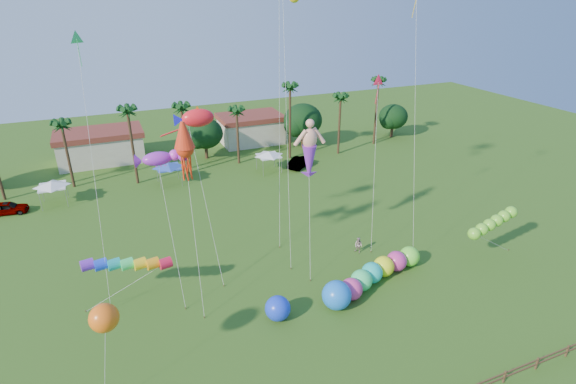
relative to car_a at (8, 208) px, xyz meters
name	(u,v)px	position (x,y,z in m)	size (l,w,h in m)	color
ground	(342,360)	(25.00, -35.40, -0.74)	(160.00, 160.00, 0.00)	#285116
tree_line	(223,132)	(28.56, 8.59, 3.54)	(69.46, 8.91, 11.00)	#3A2819
buildings_row	(174,140)	(21.91, 14.60, 1.26)	(35.00, 7.00, 4.00)	beige
tent_row	(169,166)	(19.00, 0.93, 2.01)	(31.00, 4.00, 0.60)	white
car_a	(8,208)	(0.00, 0.00, 0.00)	(1.75, 4.35, 1.48)	#4C4C54
car_b	(300,162)	(37.90, 0.44, 0.06)	(1.70, 4.88, 1.61)	#4C4C54
spectator_b	(358,245)	(33.46, -23.46, 0.10)	(0.82, 0.64, 1.68)	#A58A89
caterpillar_inflatable	(369,276)	(31.44, -28.67, 0.29)	(11.93, 5.36, 2.46)	#D6388A
blue_ball	(278,308)	(22.36, -29.53, 0.28)	(2.05, 2.05, 2.05)	blue
rainbow_tube	(144,268)	(13.10, -23.07, 2.54)	(8.49, 1.00, 3.76)	red
green_worm	(474,234)	(42.15, -29.42, 2.63)	(8.75, 3.60, 4.07)	#6ED12E
orange_ball_kite	(104,318)	(10.08, -31.81, 5.12)	(2.02, 2.45, 6.78)	orange
merman_kite	(309,153)	(28.80, -21.41, 9.82)	(3.19, 5.69, 13.24)	#F7A68C
fish_kite	(198,118)	(19.57, -18.23, 13.25)	(4.42, 6.65, 14.89)	red
squid_kite	(185,149)	(17.42, -22.94, 12.22)	(1.90, 5.22, 15.21)	red
lobster_kite	(157,159)	(15.43, -21.65, 11.26)	(4.53, 5.54, 12.79)	purple
delta_kite_red	(378,83)	(36.16, -20.60, 15.41)	(2.21, 3.61, 17.00)	#FE1C43
delta_kite_green	(77,45)	(11.15, -19.52, 19.79)	(1.72, 4.19, 21.54)	#2FC95F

